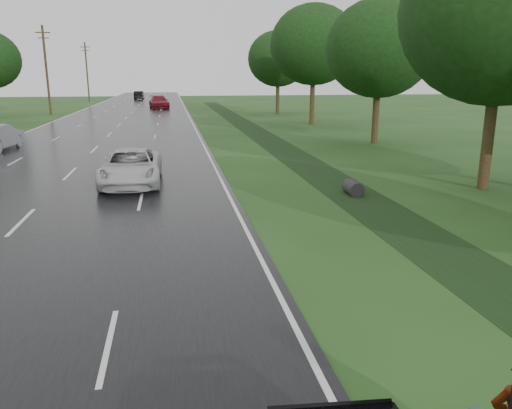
{
  "coord_description": "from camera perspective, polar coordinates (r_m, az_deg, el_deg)",
  "views": [
    {
      "loc": [
        4.69,
        -7.83,
        4.43
      ],
      "look_at": [
        6.72,
        4.09,
        1.3
      ],
      "focal_mm": 35.0,
      "sensor_mm": 36.0,
      "label": 1
    }
  ],
  "objects": [
    {
      "name": "tree_east_d",
      "position": [
        47.75,
        6.61,
        17.67
      ],
      "size": [
        8.0,
        8.0,
        10.76
      ],
      "color": "#372716",
      "rests_on": "ground"
    },
    {
      "name": "utility_pole_distant",
      "position": [
        93.87,
        -18.76,
        14.22
      ],
      "size": [
        1.6,
        0.26,
        10.0
      ],
      "color": "#372716",
      "rests_on": "ground"
    },
    {
      "name": "road",
      "position": [
        53.22,
        -14.87,
        9.27
      ],
      "size": [
        14.0,
        180.0,
        0.04
      ],
      "primitive_type": "cube",
      "color": "black",
      "rests_on": "ground"
    },
    {
      "name": "edge_stripe_east",
      "position": [
        53.06,
        -7.5,
        9.63
      ],
      "size": [
        0.12,
        180.0,
        0.01
      ],
      "primitive_type": "cube",
      "color": "silver",
      "rests_on": "road"
    },
    {
      "name": "tree_east_f",
      "position": [
        61.22,
        2.53,
        16.3
      ],
      "size": [
        7.2,
        7.2,
        9.62
      ],
      "color": "#372716",
      "rests_on": "ground"
    },
    {
      "name": "tree_east_b",
      "position": [
        21.79,
        26.36,
        19.02
      ],
      "size": [
        7.6,
        7.6,
        10.11
      ],
      "color": "#372716",
      "rests_on": "ground"
    },
    {
      "name": "tree_east_c",
      "position": [
        34.62,
        13.94,
        16.92
      ],
      "size": [
        7.0,
        7.0,
        9.29
      ],
      "color": "#372716",
      "rests_on": "ground"
    },
    {
      "name": "utility_pole_far",
      "position": [
        64.36,
        -22.84,
        14.09
      ],
      "size": [
        1.6,
        0.26,
        10.0
      ],
      "color": "#372716",
      "rests_on": "ground"
    },
    {
      "name": "far_car_dark",
      "position": [
        99.66,
        -13.21,
        12.05
      ],
      "size": [
        1.76,
        4.81,
        1.58
      ],
      "primitive_type": "imported",
      "rotation": [
        0.0,
        0.0,
        3.12
      ],
      "color": "black",
      "rests_on": "road"
    },
    {
      "name": "center_line",
      "position": [
        53.22,
        -14.87,
        9.29
      ],
      "size": [
        0.12,
        180.0,
        0.01
      ],
      "primitive_type": "cube",
      "color": "silver",
      "rests_on": "road"
    },
    {
      "name": "edge_stripe_west",
      "position": [
        54.24,
        -22.07,
        8.82
      ],
      "size": [
        0.12,
        180.0,
        0.01
      ],
      "primitive_type": "cube",
      "color": "silver",
      "rests_on": "road"
    },
    {
      "name": "white_pickup",
      "position": [
        21.39,
        -14.07,
        4.19
      ],
      "size": [
        2.45,
        5.22,
        1.44
      ],
      "primitive_type": "imported",
      "rotation": [
        0.0,
        0.0,
        -0.01
      ],
      "color": "silver",
      "rests_on": "road"
    },
    {
      "name": "drainage_ditch",
      "position": [
        27.75,
        4.7,
        5.34
      ],
      "size": [
        2.2,
        120.0,
        0.56
      ],
      "color": "black",
      "rests_on": "ground"
    },
    {
      "name": "far_car_red",
      "position": [
        72.01,
        -11.03,
        11.42
      ],
      "size": [
        3.13,
        6.15,
        1.71
      ],
      "primitive_type": "imported",
      "rotation": [
        0.0,
        0.0,
        0.13
      ],
      "color": "maroon",
      "rests_on": "road"
    }
  ]
}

